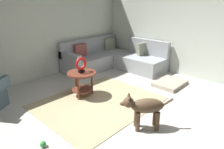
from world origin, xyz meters
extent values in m
cube|color=beige|center=(0.00, 0.00, -0.05)|extent=(6.00, 6.00, 0.10)
cube|color=silver|center=(0.00, 2.94, 1.35)|extent=(6.00, 0.12, 2.70)
cube|color=silver|center=(2.94, 0.00, 1.35)|extent=(0.12, 6.00, 2.70)
cube|color=tan|center=(0.15, 0.70, 0.01)|extent=(2.30, 1.90, 0.01)
cube|color=#9EA3A8|center=(1.73, 2.41, 0.21)|extent=(2.20, 0.85, 0.42)
cube|color=#9EA3A8|center=(1.73, 2.76, 0.65)|extent=(2.20, 0.14, 0.46)
cube|color=#9EA3A8|center=(2.41, 1.28, 0.21)|extent=(0.85, 1.40, 0.42)
cube|color=#9EA3A8|center=(2.76, 1.28, 0.65)|extent=(0.14, 1.40, 0.46)
cube|color=#9EA3A8|center=(0.71, 2.41, 0.53)|extent=(0.16, 0.85, 0.22)
cube|color=gray|center=(2.48, 2.61, 0.59)|extent=(0.40, 0.19, 0.38)
cube|color=#994C47|center=(1.23, 2.61, 0.59)|extent=(0.39, 0.18, 0.39)
cube|color=gray|center=(2.61, 1.38, 0.59)|extent=(0.40, 0.20, 0.39)
cylinder|color=brown|center=(0.13, 1.18, 0.52)|extent=(0.60, 0.60, 0.04)
cylinder|color=brown|center=(0.13, 1.18, 0.15)|extent=(0.45, 0.45, 0.02)
cylinder|color=brown|center=(0.13, 1.40, 0.25)|extent=(0.04, 0.04, 0.50)
cylinder|color=brown|center=(-0.05, 1.07, 0.25)|extent=(0.04, 0.04, 0.50)
cylinder|color=brown|center=(0.32, 1.07, 0.25)|extent=(0.04, 0.04, 0.50)
cube|color=black|center=(0.13, 1.18, 0.57)|extent=(0.12, 0.08, 0.05)
torus|color=red|center=(0.13, 1.18, 0.73)|extent=(0.28, 0.06, 0.28)
cube|color=#B2A38E|center=(1.98, 0.08, 0.04)|extent=(0.80, 0.60, 0.09)
cylinder|color=brown|center=(-0.08, -0.45, 0.16)|extent=(0.07, 0.07, 0.32)
cylinder|color=brown|center=(0.01, -0.35, 0.16)|extent=(0.07, 0.07, 0.32)
cylinder|color=brown|center=(0.15, -0.66, 0.16)|extent=(0.07, 0.07, 0.32)
cylinder|color=brown|center=(0.25, -0.56, 0.16)|extent=(0.07, 0.07, 0.32)
ellipsoid|color=brown|center=(0.08, -0.50, 0.40)|extent=(0.53, 0.51, 0.24)
sphere|color=brown|center=(-0.14, -0.30, 0.48)|extent=(0.17, 0.17, 0.17)
ellipsoid|color=brown|center=(-0.20, -0.25, 0.46)|extent=(0.14, 0.13, 0.07)
cone|color=brown|center=(-0.16, -0.34, 0.59)|extent=(0.06, 0.06, 0.07)
cone|color=brown|center=(-0.10, -0.27, 0.59)|extent=(0.06, 0.06, 0.07)
cylinder|color=brown|center=(0.31, -0.71, 0.44)|extent=(0.17, 0.16, 0.16)
sphere|color=green|center=(-1.29, 0.30, 0.04)|extent=(0.09, 0.09, 0.09)
camera|label=1|loc=(-2.30, -1.98, 1.92)|focal=31.93mm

